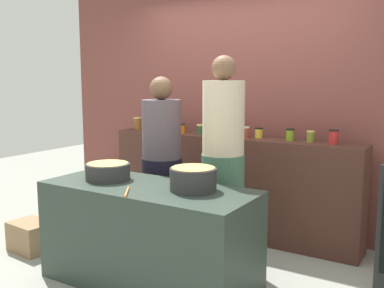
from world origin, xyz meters
The scene contains 22 objects.
ground centered at (0.00, 0.00, 0.00)m, with size 12.00×12.00×0.00m, color gray.
storefront_wall centered at (0.00, 1.45, 1.50)m, with size 4.80×0.12×3.00m, color brown.
display_shelf centered at (0.00, 1.10, 0.52)m, with size 2.70×0.36×1.03m, color #492921.
prep_table centered at (0.00, -0.30, 0.40)m, with size 1.70×0.70×0.80m, color #2B3830.
preserve_jar_0 centered at (-1.21, 1.09, 1.10)m, with size 0.09×0.09×0.14m.
preserve_jar_1 centered at (-1.04, 1.16, 1.09)m, with size 0.08×0.08×0.10m.
preserve_jar_2 centered at (-0.93, 1.16, 1.09)m, with size 0.08×0.08×0.11m.
preserve_jar_3 centered at (-0.69, 1.07, 1.09)m, with size 0.07×0.07×0.11m.
preserve_jar_4 centered at (-0.56, 1.05, 1.09)m, with size 0.07×0.07×0.11m.
preserve_jar_5 centered at (-0.35, 1.08, 1.09)m, with size 0.07×0.07×0.11m.
preserve_jar_6 centered at (0.07, 1.06, 1.10)m, with size 0.07×0.07×0.13m.
preserve_jar_7 centered at (0.17, 1.09, 1.09)m, with size 0.08×0.08×0.11m.
preserve_jar_8 centered at (0.29, 1.15, 1.09)m, with size 0.08×0.08×0.10m.
preserve_jar_9 centered at (0.63, 1.12, 1.09)m, with size 0.08×0.08×0.12m.
preserve_jar_10 centered at (0.83, 1.13, 1.09)m, with size 0.08×0.08×0.11m.
preserve_jar_11 centered at (1.04, 1.10, 1.10)m, with size 0.09×0.09×0.13m.
cooking_pot_left centered at (-0.41, -0.30, 0.87)m, with size 0.36×0.36×0.14m.
cooking_pot_center centered at (0.37, -0.23, 0.89)m, with size 0.35×0.35×0.18m.
wooden_spoon centered at (0.01, -0.55, 0.81)m, with size 0.02×0.02×0.26m, color #9E703D.
cook_with_tongs centered at (-0.34, 0.37, 0.74)m, with size 0.38×0.38×1.64m.
cook_in_cap centered at (0.34, 0.29, 0.83)m, with size 0.36×0.36×1.81m.
bread_crate centered at (-1.39, -0.32, 0.14)m, with size 0.40×0.30×0.28m, color #8E6F4C.
Camera 1 is at (2.04, -2.95, 1.63)m, focal length 41.48 mm.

